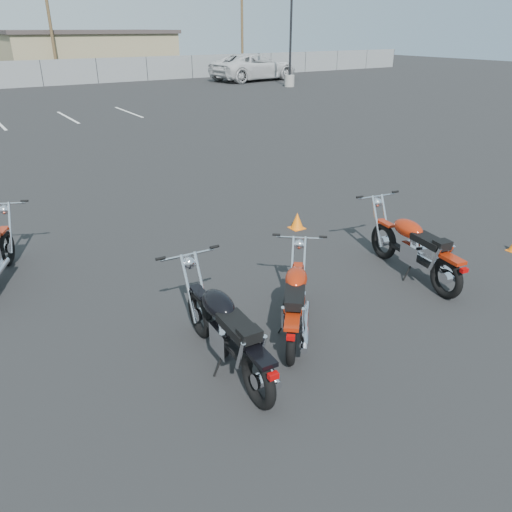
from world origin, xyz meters
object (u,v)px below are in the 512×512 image
motorcycle_second_black (227,331)px  motorcycle_third_red (296,301)px  motorcycle_rear_red (415,248)px  white_van (254,59)px

motorcycle_second_black → motorcycle_third_red: (1.20, 0.20, -0.05)m
motorcycle_third_red → motorcycle_rear_red: size_ratio=0.81×
motorcycle_rear_red → white_van: size_ratio=0.28×
motorcycle_rear_red → white_van: (16.52, 30.85, 1.07)m
white_van → motorcycle_third_red: bearing=140.9°
motorcycle_second_black → white_van: (20.45, 31.33, 1.07)m
motorcycle_third_red → motorcycle_rear_red: 2.74m
motorcycle_second_black → motorcycle_rear_red: size_ratio=1.01×
motorcycle_second_black → white_van: white_van is taller
motorcycle_rear_red → white_van: white_van is taller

